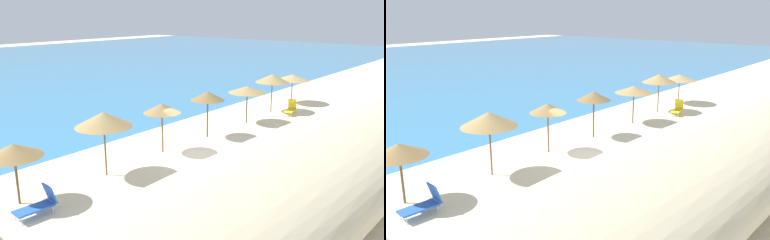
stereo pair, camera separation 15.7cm
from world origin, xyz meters
The scene contains 11 objects.
ground_plane centered at (0.00, 0.00, 0.00)m, with size 160.00×160.00×0.00m, color beige.
dune_ridge centered at (-2.21, -7.11, 1.47)m, with size 37.71×6.19×2.95m, color beige.
beach_umbrella_1 centered at (-8.90, 1.84, 2.22)m, with size 2.21×2.21×2.48m.
beach_umbrella_2 centered at (-4.85, 1.48, 2.68)m, with size 2.59×2.59×3.02m.
beach_umbrella_3 centered at (-0.87, 1.66, 2.43)m, with size 1.98×1.98×2.69m.
beach_umbrella_4 centered at (2.84, 1.47, 2.52)m, with size 2.02×2.02×2.80m.
beach_umbrella_5 centered at (7.08, 1.37, 2.31)m, with size 2.53×2.53×2.55m.
beach_umbrella_6 centered at (10.99, 1.64, 2.55)m, with size 2.51×2.51×2.86m.
beach_umbrella_7 centered at (14.64, 1.77, 2.16)m, with size 2.68×2.68×2.40m.
lounge_chair_1 centered at (11.15, 0.11, 0.45)m, with size 1.39×0.83×1.10m.
lounge_chair_2 centered at (-8.90, 0.37, 0.45)m, with size 1.56×0.74×1.10m.
Camera 2 is at (-15.84, -12.91, 7.37)m, focal length 38.14 mm.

